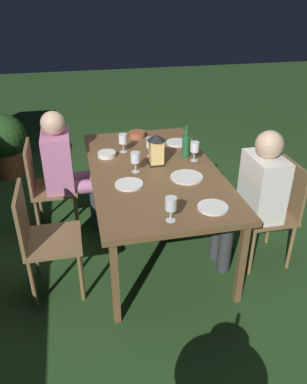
# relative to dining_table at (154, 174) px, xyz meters

# --- Properties ---
(ground_plane) EXTENTS (16.00, 16.00, 0.00)m
(ground_plane) POSITION_rel_dining_table_xyz_m (0.00, 0.00, -0.69)
(ground_plane) COLOR #26471E
(dining_table) EXTENTS (1.84, 1.03, 0.74)m
(dining_table) POSITION_rel_dining_table_xyz_m (0.00, 0.00, 0.00)
(dining_table) COLOR brown
(dining_table) RESTS_ON ground
(chair_side_right_a) EXTENTS (0.42, 0.40, 0.87)m
(chair_side_right_a) POSITION_rel_dining_table_xyz_m (-0.41, 0.91, -0.20)
(chair_side_right_a) COLOR brown
(chair_side_right_a) RESTS_ON ground
(chair_side_right_b) EXTENTS (0.42, 0.40, 0.87)m
(chair_side_right_b) POSITION_rel_dining_table_xyz_m (0.41, 0.91, -0.20)
(chair_side_right_b) COLOR brown
(chair_side_right_b) RESTS_ON ground
(person_in_pink) EXTENTS (0.38, 0.47, 1.15)m
(person_in_pink) POSITION_rel_dining_table_xyz_m (0.41, 0.71, -0.05)
(person_in_pink) COLOR #C675A3
(person_in_pink) RESTS_ON ground
(chair_side_left_a) EXTENTS (0.42, 0.40, 0.87)m
(chair_side_left_a) POSITION_rel_dining_table_xyz_m (-0.41, -0.91, -0.20)
(chair_side_left_a) COLOR brown
(chair_side_left_a) RESTS_ON ground
(person_in_cream) EXTENTS (0.38, 0.47, 1.15)m
(person_in_cream) POSITION_rel_dining_table_xyz_m (-0.41, -0.71, -0.05)
(person_in_cream) COLOR white
(person_in_cream) RESTS_ON ground
(lantern_centerpiece) EXTENTS (0.15, 0.15, 0.27)m
(lantern_centerpiece) POSITION_rel_dining_table_xyz_m (0.08, -0.04, 0.20)
(lantern_centerpiece) COLOR black
(lantern_centerpiece) RESTS_ON dining_table
(green_bottle_on_table) EXTENTS (0.07, 0.07, 0.29)m
(green_bottle_on_table) POSITION_rel_dining_table_xyz_m (0.18, -0.33, 0.16)
(green_bottle_on_table) COLOR #1E5B2D
(green_bottle_on_table) RESTS_ON dining_table
(wine_glass_a) EXTENTS (0.08, 0.08, 0.17)m
(wine_glass_a) POSITION_rel_dining_table_xyz_m (0.40, 0.19, 0.17)
(wine_glass_a) COLOR silver
(wine_glass_a) RESTS_ON dining_table
(wine_glass_b) EXTENTS (0.08, 0.08, 0.17)m
(wine_glass_b) POSITION_rel_dining_table_xyz_m (0.08, -0.38, 0.17)
(wine_glass_b) COLOR silver
(wine_glass_b) RESTS_ON dining_table
(wine_glass_c) EXTENTS (0.08, 0.08, 0.17)m
(wine_glass_c) POSITION_rel_dining_table_xyz_m (0.25, -0.03, 0.17)
(wine_glass_c) COLOR silver
(wine_glass_c) RESTS_ON dining_table
(wine_glass_d) EXTENTS (0.08, 0.08, 0.17)m
(wine_glass_d) POSITION_rel_dining_table_xyz_m (-0.02, 0.15, 0.17)
(wine_glass_d) COLOR silver
(wine_glass_d) RESTS_ON dining_table
(wine_glass_e) EXTENTS (0.08, 0.08, 0.17)m
(wine_glass_e) POSITION_rel_dining_table_xyz_m (-0.79, 0.06, 0.17)
(wine_glass_e) COLOR silver
(wine_glass_e) RESTS_ON dining_table
(plate_a) EXTENTS (0.21, 0.21, 0.01)m
(plate_a) POSITION_rel_dining_table_xyz_m (-0.70, -0.26, 0.06)
(plate_a) COLOR white
(plate_a) RESTS_ON dining_table
(plate_b) EXTENTS (0.26, 0.26, 0.01)m
(plate_b) POSITION_rel_dining_table_xyz_m (-0.22, -0.22, 0.06)
(plate_b) COLOR silver
(plate_b) RESTS_ON dining_table
(plate_c) EXTENTS (0.22, 0.22, 0.01)m
(plate_c) POSITION_rel_dining_table_xyz_m (-0.25, 0.24, 0.06)
(plate_c) COLOR white
(plate_c) RESTS_ON dining_table
(plate_d) EXTENTS (0.21, 0.21, 0.01)m
(plate_d) POSITION_rel_dining_table_xyz_m (0.50, -0.34, 0.06)
(plate_d) COLOR white
(plate_d) RESTS_ON dining_table
(bowl_olives) EXTENTS (0.16, 0.16, 0.04)m
(bowl_olives) POSITION_rel_dining_table_xyz_m (0.33, 0.35, 0.07)
(bowl_olives) COLOR silver
(bowl_olives) RESTS_ON dining_table
(bowl_bread) EXTENTS (0.16, 0.16, 0.05)m
(bowl_bread) POSITION_rel_dining_table_xyz_m (0.76, 0.00, 0.08)
(bowl_bread) COLOR #9E5138
(bowl_bread) RESTS_ON dining_table
(potted_plant_by_hedge) EXTENTS (0.50, 0.50, 0.77)m
(potted_plant_by_hedge) POSITION_rel_dining_table_xyz_m (1.69, 1.41, -0.23)
(potted_plant_by_hedge) COLOR #9E5133
(potted_plant_by_hedge) RESTS_ON ground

